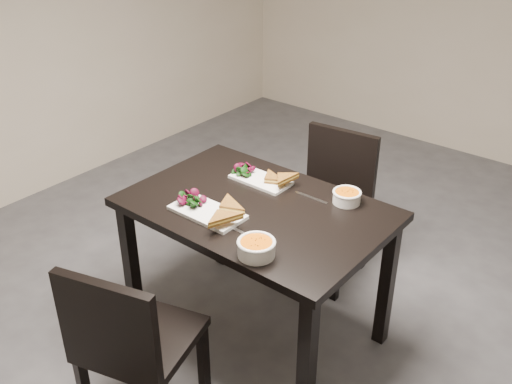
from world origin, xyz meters
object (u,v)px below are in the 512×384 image
chair_near (130,341)px  plate_far (261,180)px  plate_near (207,212)px  chair_far (331,196)px  soup_bowl_near (256,247)px  table (256,223)px  soup_bowl_far (347,196)px

chair_near → plate_far: chair_near is taller
plate_near → plate_far: bearing=91.5°
chair_near → chair_far: size_ratio=1.00×
chair_near → soup_bowl_near: (0.26, 0.47, 0.31)m
soup_bowl_near → table: bearing=129.2°
plate_near → chair_near: bearing=-78.8°
table → soup_bowl_near: bearing=-50.8°
table → plate_near: bearing=-121.2°
chair_far → plate_far: bearing=-108.1°
chair_far → plate_near: 0.95m
table → chair_far: 0.73m
chair_far → soup_bowl_far: (0.33, -0.42, 0.30)m
soup_bowl_near → plate_far: bearing=127.1°
chair_far → soup_bowl_near: chair_far is taller
table → plate_far: bearing=123.4°
chair_far → soup_bowl_near: (0.28, -1.02, 0.31)m
plate_near → plate_far: plate_near is taller
chair_near → plate_far: 1.03m
table → plate_near: size_ratio=3.48×
table → soup_bowl_near: 0.42m
chair_near → plate_near: size_ratio=2.46×
chair_near → plate_far: bearing=81.0°
chair_near → chair_far: same height
chair_near → plate_near: (-0.12, 0.58, 0.27)m
soup_bowl_near → plate_far: (-0.38, 0.51, -0.03)m
table → chair_near: size_ratio=1.41×
plate_near → soup_bowl_near: (0.37, -0.11, 0.03)m
plate_near → soup_bowl_far: 0.65m
table → chair_far: size_ratio=1.41×
soup_bowl_far → plate_near: bearing=-131.7°
chair_far → soup_bowl_near: size_ratio=5.39×
chair_near → soup_bowl_near: chair_near is taller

